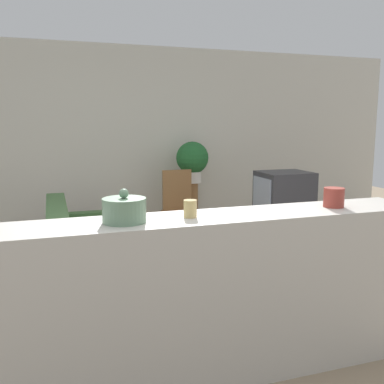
% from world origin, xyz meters
% --- Properties ---
extents(ground_plane, '(14.00, 14.00, 0.00)m').
position_xyz_m(ground_plane, '(0.00, 0.00, 0.00)').
color(ground_plane, gray).
extents(wall_back, '(9.00, 0.06, 2.70)m').
position_xyz_m(wall_back, '(0.00, 3.43, 1.35)').
color(wall_back, beige).
rests_on(wall_back, ground_plane).
extents(couch, '(0.94, 1.96, 0.80)m').
position_xyz_m(couch, '(-0.56, 1.55, 0.27)').
color(couch, '#476B3D').
rests_on(couch, ground_plane).
extents(tv_stand, '(0.90, 0.53, 0.54)m').
position_xyz_m(tv_stand, '(1.69, 1.65, 0.27)').
color(tv_stand, olive).
rests_on(tv_stand, ground_plane).
extents(television, '(0.59, 0.50, 0.52)m').
position_xyz_m(television, '(1.68, 1.65, 0.80)').
color(television, '#333338').
rests_on(television, tv_stand).
extents(wooden_chair, '(0.44, 0.44, 1.01)m').
position_xyz_m(wooden_chair, '(0.67, 2.58, 0.55)').
color(wooden_chair, olive).
rests_on(wooden_chair, ground_plane).
extents(plant_stand, '(0.16, 0.16, 0.79)m').
position_xyz_m(plant_stand, '(0.99, 2.98, 0.39)').
color(plant_stand, olive).
rests_on(plant_stand, ground_plane).
extents(potted_plant, '(0.46, 0.46, 0.58)m').
position_xyz_m(potted_plant, '(0.99, 2.98, 1.11)').
color(potted_plant, white).
rests_on(potted_plant, plant_stand).
extents(foreground_counter, '(2.94, 0.44, 1.06)m').
position_xyz_m(foreground_counter, '(0.00, -0.32, 0.53)').
color(foreground_counter, beige).
rests_on(foreground_counter, ground_plane).
extents(decorative_bowl, '(0.25, 0.25, 0.20)m').
position_xyz_m(decorative_bowl, '(-0.53, -0.32, 1.13)').
color(decorative_bowl, gray).
rests_on(decorative_bowl, foreground_counter).
extents(candle_jar, '(0.08, 0.08, 0.11)m').
position_xyz_m(candle_jar, '(-0.13, -0.32, 1.11)').
color(candle_jar, tan).
rests_on(candle_jar, foreground_counter).
extents(coffee_tin, '(0.14, 0.14, 0.13)m').
position_xyz_m(coffee_tin, '(0.90, -0.32, 1.12)').
color(coffee_tin, '#99382D').
rests_on(coffee_tin, foreground_counter).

